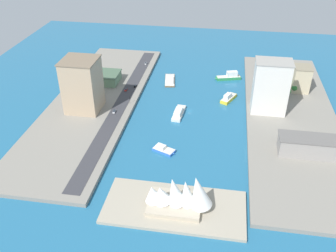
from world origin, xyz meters
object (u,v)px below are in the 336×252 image
at_px(pickup_red, 126,90).
at_px(ferry_yellow_fast, 229,98).
at_px(ferry_green_doubledeck, 229,76).
at_px(traffic_light_waterfront, 130,99).
at_px(sedan_silver, 114,111).
at_px(van_white, 146,63).
at_px(apartment_midrise_tan, 82,85).
at_px(carpark_squat_concrete, 310,146).
at_px(hotel_broad_white, 271,87).
at_px(terminal_long_green, 103,77).
at_px(catamaran_blue, 163,149).
at_px(barge_flat_brown, 170,80).
at_px(suv_black, 135,86).
at_px(ferry_white_commuter, 179,113).
at_px(opera_landmark, 179,195).
at_px(office_block_beige, 301,79).

bearing_deg(pickup_red, ferry_yellow_fast, -178.79).
relative_size(ferry_green_doubledeck, traffic_light_waterfront, 3.94).
height_order(sedan_silver, van_white, sedan_silver).
distance_m(pickup_red, sedan_silver, 39.19).
xyz_separation_m(apartment_midrise_tan, carpark_squat_concrete, (-170.46, 35.16, -14.77)).
xyz_separation_m(hotel_broad_white, traffic_light_waterfront, (112.63, 6.09, -17.13)).
height_order(terminal_long_green, van_white, terminal_long_green).
xyz_separation_m(van_white, traffic_light_waterfront, (-4.44, 83.88, 3.44)).
height_order(ferry_yellow_fast, traffic_light_waterfront, traffic_light_waterfront).
relative_size(ferry_yellow_fast, apartment_midrise_tan, 0.50).
height_order(catamaran_blue, sedan_silver, sedan_silver).
distance_m(barge_flat_brown, terminal_long_green, 63.14).
distance_m(carpark_squat_concrete, pickup_red, 162.68).
bearing_deg(catamaran_blue, carpark_squat_concrete, -174.94).
bearing_deg(traffic_light_waterfront, suv_black, -84.70).
relative_size(ferry_white_commuter, terminal_long_green, 0.86).
distance_m(pickup_red, opera_landmark, 149.53).
xyz_separation_m(catamaran_blue, suv_black, (41.34, -88.98, 2.40)).
distance_m(ferry_yellow_fast, apartment_midrise_tan, 123.60).
height_order(ferry_white_commuter, van_white, ferry_white_commuter).
bearing_deg(ferry_yellow_fast, ferry_white_commuter, 38.84).
xyz_separation_m(terminal_long_green, opera_landmark, (-91.88, 148.30, 3.69)).
bearing_deg(hotel_broad_white, terminal_long_green, -11.75).
height_order(catamaran_blue, apartment_midrise_tan, apartment_midrise_tan).
bearing_deg(barge_flat_brown, van_white, -45.49).
height_order(hotel_broad_white, sedan_silver, hotel_broad_white).
height_order(barge_flat_brown, traffic_light_waterfront, traffic_light_waterfront).
bearing_deg(traffic_light_waterfront, apartment_midrise_tan, 22.55).
bearing_deg(traffic_light_waterfront, sedan_silver, 62.60).
distance_m(apartment_midrise_tan, office_block_beige, 188.20).
bearing_deg(ferry_green_doubledeck, sedan_silver, 43.20).
relative_size(terminal_long_green, sedan_silver, 6.12).
relative_size(ferry_white_commuter, sedan_silver, 5.26).
xyz_separation_m(ferry_yellow_fast, office_block_beige, (-61.89, -23.86, 11.87)).
bearing_deg(hotel_broad_white, barge_flat_brown, -28.53).
bearing_deg(terminal_long_green, hotel_broad_white, 168.25).
distance_m(ferry_white_commuter, van_white, 102.43).
xyz_separation_m(apartment_midrise_tan, hotel_broad_white, (-146.51, -20.16, 0.14)).
bearing_deg(carpark_squat_concrete, barge_flat_brown, -42.75).
relative_size(office_block_beige, van_white, 4.58).
bearing_deg(apartment_midrise_tan, barge_flat_brown, -131.31).
distance_m(ferry_white_commuter, suv_black, 59.24).
bearing_deg(office_block_beige, pickup_red, 9.58).
xyz_separation_m(ferry_white_commuter, hotel_broad_white, (-70.37, -13.36, 22.24)).
height_order(ferry_green_doubledeck, carpark_squat_concrete, carpark_squat_concrete).
bearing_deg(ferry_yellow_fast, terminal_long_green, -6.09).
distance_m(ferry_yellow_fast, hotel_broad_white, 42.26).
relative_size(office_block_beige, sedan_silver, 4.46).
relative_size(terminal_long_green, opera_landmark, 0.79).
height_order(suv_black, opera_landmark, opera_landmark).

